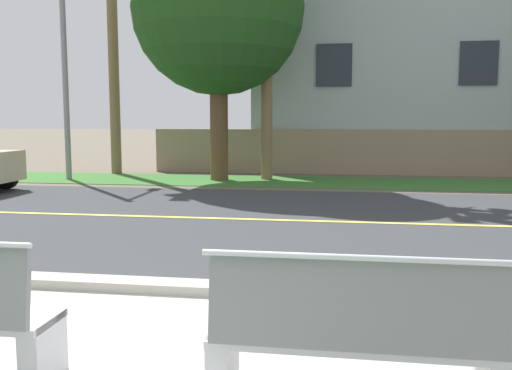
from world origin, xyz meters
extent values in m
plane|color=#665B4C|center=(0.00, 8.00, 0.00)|extent=(140.00, 140.00, 0.00)
cube|color=#ADA89E|center=(0.00, 2.35, 0.06)|extent=(44.00, 0.30, 0.11)
cube|color=#383A3D|center=(0.00, 6.50, 0.00)|extent=(52.00, 8.00, 0.01)
cube|color=#E0CC4C|center=(0.00, 6.50, 0.01)|extent=(48.00, 0.14, 0.01)
cube|color=#38702D|center=(0.00, 12.39, 0.01)|extent=(48.00, 2.80, 0.02)
cube|color=silver|center=(-0.61, 0.32, 0.23)|extent=(0.14, 0.40, 0.45)
cube|color=silver|center=(0.61, 0.32, 0.23)|extent=(0.14, 0.40, 0.45)
cube|color=silver|center=(1.42, 0.32, 0.42)|extent=(1.77, 0.44, 0.05)
cube|color=slate|center=(1.42, 0.12, 0.71)|extent=(1.69, 0.12, 0.52)
cylinder|color=silver|center=(1.42, 0.11, 0.99)|extent=(1.77, 0.04, 0.04)
cylinder|color=black|center=(-6.91, 9.74, 0.32)|extent=(0.64, 0.18, 0.64)
cylinder|color=gray|center=(-6.38, 11.99, 3.27)|extent=(0.16, 0.16, 6.54)
cylinder|color=brown|center=(-2.09, 12.48, 1.48)|extent=(0.50, 0.50, 2.96)
sphere|color=#1E4719|center=(-2.09, 12.48, 4.74)|extent=(4.74, 4.74, 4.74)
cylinder|color=brown|center=(-0.79, 12.91, 4.64)|extent=(0.32, 0.32, 9.28)
cylinder|color=brown|center=(-5.72, 13.84, 4.00)|extent=(0.32, 0.32, 7.99)
cube|color=gray|center=(1.83, 14.81, 0.70)|extent=(13.00, 0.36, 1.40)
cube|color=#A3ADB2|center=(3.17, 18.01, 3.07)|extent=(9.47, 6.40, 6.13)
cube|color=#232833|center=(1.04, 14.78, 3.37)|extent=(1.10, 0.06, 1.30)
cube|color=#232833|center=(5.31, 14.78, 3.37)|extent=(1.10, 0.06, 1.30)
camera|label=1|loc=(1.34, -3.01, 1.77)|focal=39.45mm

